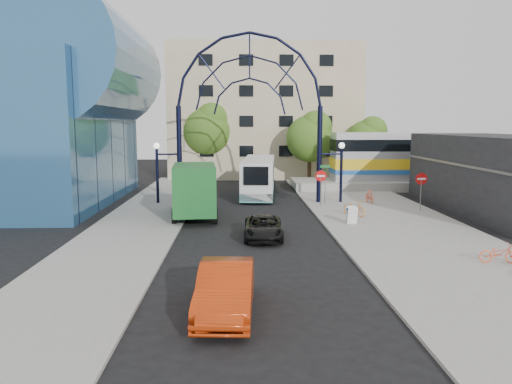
{
  "coord_description": "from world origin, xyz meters",
  "views": [
    {
      "loc": [
        -0.8,
        -21.58,
        5.75
      ],
      "look_at": [
        0.16,
        6.0,
        1.96
      ],
      "focal_mm": 35.0,
      "sensor_mm": 36.0,
      "label": 1
    }
  ],
  "objects_px": {
    "sandwich_board": "(352,213)",
    "city_bus": "(259,176)",
    "tree_north_c": "(368,139)",
    "gateway_arch": "(250,83)",
    "stop_sign": "(321,179)",
    "street_name_sign": "(325,176)",
    "bike_far_a": "(499,253)",
    "train_car": "(473,156)",
    "red_sedan": "(226,289)",
    "bike_near_b": "(369,196)",
    "bike_near_a": "(354,208)",
    "green_truck": "(195,191)",
    "tree_north_a": "(311,136)",
    "tree_north_b": "(208,128)",
    "black_suv": "(263,227)",
    "do_not_enter_sign": "(421,183)"
  },
  "relations": [
    {
      "from": "sandwich_board",
      "to": "city_bus",
      "type": "xyz_separation_m",
      "value": [
        -4.76,
        12.58,
        0.81
      ]
    },
    {
      "from": "black_suv",
      "to": "bike_far_a",
      "type": "relative_size",
      "value": 2.65
    },
    {
      "from": "stop_sign",
      "to": "street_name_sign",
      "type": "xyz_separation_m",
      "value": [
        0.4,
        0.6,
        0.14
      ]
    },
    {
      "from": "street_name_sign",
      "to": "tree_north_b",
      "type": "xyz_separation_m",
      "value": [
        -9.08,
        17.33,
        3.14
      ]
    },
    {
      "from": "sandwich_board",
      "to": "city_bus",
      "type": "distance_m",
      "value": 13.47
    },
    {
      "from": "gateway_arch",
      "to": "do_not_enter_sign",
      "type": "distance_m",
      "value": 13.43
    },
    {
      "from": "green_truck",
      "to": "bike_near_b",
      "type": "relative_size",
      "value": 4.29
    },
    {
      "from": "sandwich_board",
      "to": "bike_near_b",
      "type": "xyz_separation_m",
      "value": [
        2.98,
        7.51,
        -0.15
      ]
    },
    {
      "from": "tree_north_a",
      "to": "red_sedan",
      "type": "bearing_deg",
      "value": -102.57
    },
    {
      "from": "street_name_sign",
      "to": "train_car",
      "type": "bearing_deg",
      "value": 32.42
    },
    {
      "from": "street_name_sign",
      "to": "green_truck",
      "type": "xyz_separation_m",
      "value": [
        -8.7,
        -3.82,
        -0.46
      ]
    },
    {
      "from": "green_truck",
      "to": "do_not_enter_sign",
      "type": "bearing_deg",
      "value": 0.07
    },
    {
      "from": "street_name_sign",
      "to": "bike_near_b",
      "type": "bearing_deg",
      "value": 14.69
    },
    {
      "from": "sandwich_board",
      "to": "bike_near_b",
      "type": "bearing_deg",
      "value": 68.38
    },
    {
      "from": "red_sedan",
      "to": "bike_near_a",
      "type": "xyz_separation_m",
      "value": [
        7.54,
        15.47,
        -0.18
      ]
    },
    {
      "from": "tree_north_b",
      "to": "black_suv",
      "type": "relative_size",
      "value": 1.94
    },
    {
      "from": "tree_north_b",
      "to": "bike_near_b",
      "type": "xyz_separation_m",
      "value": [
        12.45,
        -16.44,
        -4.67
      ]
    },
    {
      "from": "tree_north_b",
      "to": "red_sedan",
      "type": "xyz_separation_m",
      "value": [
        2.67,
        -36.88,
        -4.5
      ]
    },
    {
      "from": "bike_near_a",
      "to": "bike_near_b",
      "type": "relative_size",
      "value": 1.13
    },
    {
      "from": "stop_sign",
      "to": "street_name_sign",
      "type": "bearing_deg",
      "value": 56.36
    },
    {
      "from": "do_not_enter_sign",
      "to": "bike_near_b",
      "type": "relative_size",
      "value": 1.57
    },
    {
      "from": "street_name_sign",
      "to": "bike_near_a",
      "type": "bearing_deg",
      "value": -74.52
    },
    {
      "from": "tree_north_b",
      "to": "green_truck",
      "type": "relative_size",
      "value": 1.18
    },
    {
      "from": "stop_sign",
      "to": "sandwich_board",
      "type": "xyz_separation_m",
      "value": [
        0.8,
        -6.02,
        -1.25
      ]
    },
    {
      "from": "bike_near_a",
      "to": "sandwich_board",
      "type": "bearing_deg",
      "value": -139.01
    },
    {
      "from": "gateway_arch",
      "to": "stop_sign",
      "type": "xyz_separation_m",
      "value": [
        4.8,
        -2.0,
        -6.56
      ]
    },
    {
      "from": "sandwich_board",
      "to": "green_truck",
      "type": "relative_size",
      "value": 0.15
    },
    {
      "from": "sandwich_board",
      "to": "train_car",
      "type": "bearing_deg",
      "value": 48.05
    },
    {
      "from": "city_bus",
      "to": "bike_near_a",
      "type": "relative_size",
      "value": 6.09
    },
    {
      "from": "train_car",
      "to": "red_sedan",
      "type": "distance_m",
      "value": 35.95
    },
    {
      "from": "tree_north_c",
      "to": "red_sedan",
      "type": "xyz_separation_m",
      "value": [
        -13.33,
        -34.88,
        -3.51
      ]
    },
    {
      "from": "train_car",
      "to": "bike_near_b",
      "type": "height_order",
      "value": "train_car"
    },
    {
      "from": "do_not_enter_sign",
      "to": "tree_north_a",
      "type": "height_order",
      "value": "tree_north_a"
    },
    {
      "from": "stop_sign",
      "to": "black_suv",
      "type": "bearing_deg",
      "value": -115.91
    },
    {
      "from": "street_name_sign",
      "to": "train_car",
      "type": "distance_m",
      "value": 17.55
    },
    {
      "from": "stop_sign",
      "to": "bike_far_a",
      "type": "relative_size",
      "value": 1.61
    },
    {
      "from": "green_truck",
      "to": "bike_near_b",
      "type": "xyz_separation_m",
      "value": [
        12.08,
        4.71,
        -1.07
      ]
    },
    {
      "from": "do_not_enter_sign",
      "to": "bike_near_a",
      "type": "relative_size",
      "value": 1.38
    },
    {
      "from": "street_name_sign",
      "to": "bike_near_b",
      "type": "distance_m",
      "value": 3.81
    },
    {
      "from": "stop_sign",
      "to": "bike_far_a",
      "type": "bearing_deg",
      "value": -70.73
    },
    {
      "from": "sandwich_board",
      "to": "bike_far_a",
      "type": "height_order",
      "value": "sandwich_board"
    },
    {
      "from": "street_name_sign",
      "to": "green_truck",
      "type": "distance_m",
      "value": 9.52
    },
    {
      "from": "train_car",
      "to": "red_sedan",
      "type": "relative_size",
      "value": 5.38
    },
    {
      "from": "tree_north_a",
      "to": "city_bus",
      "type": "relative_size",
      "value": 0.64
    },
    {
      "from": "city_bus",
      "to": "black_suv",
      "type": "height_order",
      "value": "city_bus"
    },
    {
      "from": "city_bus",
      "to": "bike_near_b",
      "type": "bearing_deg",
      "value": -28.73
    },
    {
      "from": "train_car",
      "to": "tree_north_b",
      "type": "height_order",
      "value": "tree_north_b"
    },
    {
      "from": "city_bus",
      "to": "tree_north_c",
      "type": "bearing_deg",
      "value": 44.26
    },
    {
      "from": "gateway_arch",
      "to": "bike_far_a",
      "type": "xyz_separation_m",
      "value": [
        9.77,
        -16.21,
        -8.03
      ]
    },
    {
      "from": "tree_north_b",
      "to": "tree_north_c",
      "type": "xyz_separation_m",
      "value": [
        16.0,
        -2.0,
        -0.99
      ]
    }
  ]
}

